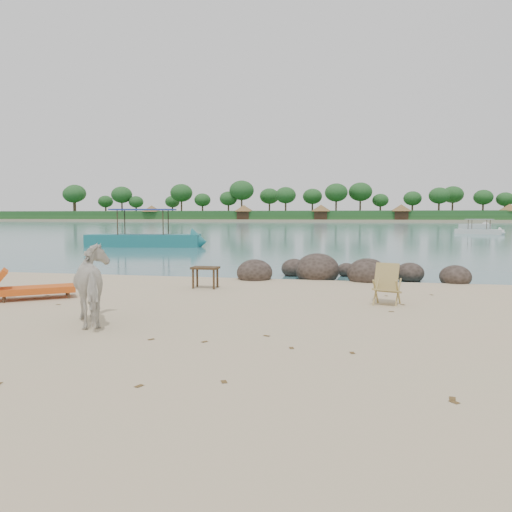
{
  "coord_description": "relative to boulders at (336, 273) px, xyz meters",
  "views": [
    {
      "loc": [
        2.67,
        -7.74,
        1.81
      ],
      "look_at": [
        0.67,
        2.0,
        1.0
      ],
      "focal_mm": 35.0,
      "sensor_mm": 36.0,
      "label": 1
    }
  ],
  "objects": [
    {
      "name": "far_shore",
      "position": [
        -2.08,
        163.49,
        -0.18
      ],
      "size": [
        420.0,
        90.0,
        1.4
      ],
      "primitive_type": "cube",
      "color": "tan",
      "rests_on": "ground"
    },
    {
      "name": "boat_mid",
      "position": [
        12.35,
        38.84,
        1.04
      ],
      "size": [
        4.81,
        3.62,
        2.44
      ],
      "primitive_type": null,
      "rotation": [
        0.0,
        0.0,
        -0.57
      ],
      "color": "silver",
      "rests_on": "water"
    },
    {
      "name": "cow",
      "position": [
        -3.62,
        -6.8,
        0.47
      ],
      "size": [
        1.51,
        1.65,
        1.3
      ],
      "primitive_type": "imported",
      "rotation": [
        0.0,
        0.0,
        3.81
      ],
      "color": "silver",
      "rests_on": "ground"
    },
    {
      "name": "dead_leaves",
      "position": [
        -0.57,
        -6.93,
        -0.18
      ],
      "size": [
        8.64,
        7.27,
        0.0
      ],
      "color": "brown",
      "rests_on": "ground"
    },
    {
      "name": "side_table",
      "position": [
        -3.06,
        -2.63,
        0.08
      ],
      "size": [
        0.65,
        0.42,
        0.52
      ],
      "primitive_type": null,
      "rotation": [
        0.0,
        0.0,
        -0.0
      ],
      "color": "#332214",
      "rests_on": "ground"
    },
    {
      "name": "deck_chair",
      "position": [
        1.17,
        -4.05,
        0.22
      ],
      "size": [
        0.68,
        0.71,
        0.81
      ],
      "primitive_type": null,
      "rotation": [
        0.0,
        0.0,
        -0.33
      ],
      "color": "tan",
      "rests_on": "ground"
    },
    {
      "name": "far_scenery",
      "position": [
        -2.05,
        130.19,
        2.96
      ],
      "size": [
        420.0,
        18.0,
        9.5
      ],
      "color": "#1E4C1E",
      "rests_on": "ground"
    },
    {
      "name": "boat_near",
      "position": [
        -11.93,
        13.44,
        1.63
      ],
      "size": [
        7.65,
        2.91,
        3.62
      ],
      "primitive_type": null,
      "rotation": [
        0.0,
        0.0,
        0.17
      ],
      "color": "#1C6B70",
      "rests_on": "water"
    },
    {
      "name": "boulders",
      "position": [
        0.0,
        0.0,
        0.0
      ],
      "size": [
        6.32,
        2.77,
        0.95
      ],
      "rotation": [
        0.0,
        0.0,
        -0.26
      ],
      "color": "#2B231C",
      "rests_on": "ground"
    },
    {
      "name": "lounge_chair",
      "position": [
        -6.15,
        -4.84,
        0.1
      ],
      "size": [
        1.94,
        1.68,
        0.58
      ],
      "primitive_type": null,
      "rotation": [
        0.0,
        0.0,
        0.64
      ],
      "color": "#C24516",
      "rests_on": "ground"
    },
    {
      "name": "boat_far",
      "position": [
        17.21,
        63.22,
        0.19
      ],
      "size": [
        5.64,
        5.44,
        0.74
      ],
      "primitive_type": null,
      "rotation": [
        0.0,
        0.0,
        0.76
      ],
      "color": "silver",
      "rests_on": "water"
    },
    {
      "name": "water",
      "position": [
        -2.08,
        83.49,
        -0.18
      ],
      "size": [
        400.0,
        400.0,
        0.0
      ],
      "primitive_type": "plane",
      "color": "#37686F",
      "rests_on": "ground"
    }
  ]
}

